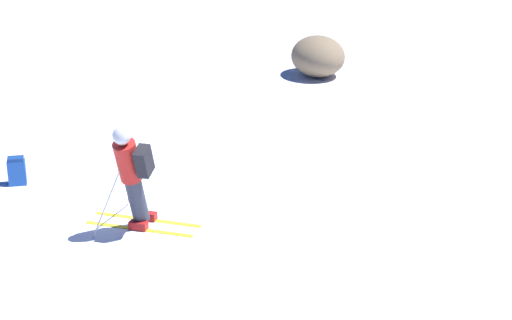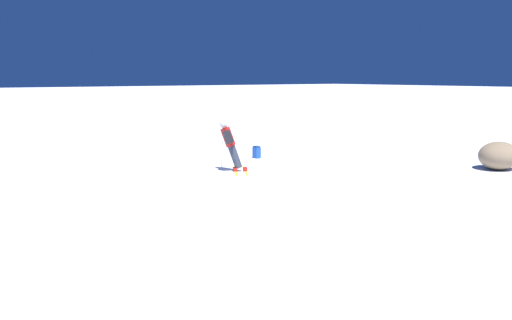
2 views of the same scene
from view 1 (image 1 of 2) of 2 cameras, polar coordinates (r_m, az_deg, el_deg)
ground_plane at (r=14.63m, az=-8.00°, el=-2.26°), size 300.00×300.00×0.00m
skier at (r=12.80m, az=-8.26°, el=-0.82°), size 1.55×1.77×1.85m
spare_backpack at (r=15.37m, az=-15.66°, el=-0.71°), size 0.22×0.30×0.50m
exposed_boulder_0 at (r=21.48m, az=4.15°, el=6.91°), size 1.55×1.32×1.01m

